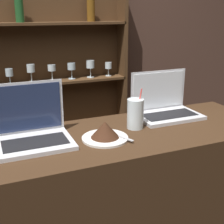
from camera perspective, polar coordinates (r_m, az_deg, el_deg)
back_wall at (r=2.65m, az=-14.16°, el=12.85°), size 7.00×0.06×2.70m
back_shelf at (r=2.66m, az=-10.92°, el=4.45°), size 1.27×0.18×1.84m
laptop_near at (r=1.38m, az=-14.36°, el=-3.19°), size 0.31×0.24×0.25m
laptop_far at (r=1.70m, az=9.58°, el=1.05°), size 0.34×0.22×0.23m
cake_plate at (r=1.37m, az=-1.27°, el=-3.64°), size 0.21×0.21×0.08m
water_glass at (r=1.50m, az=4.29°, el=-0.32°), size 0.08×0.08×0.19m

